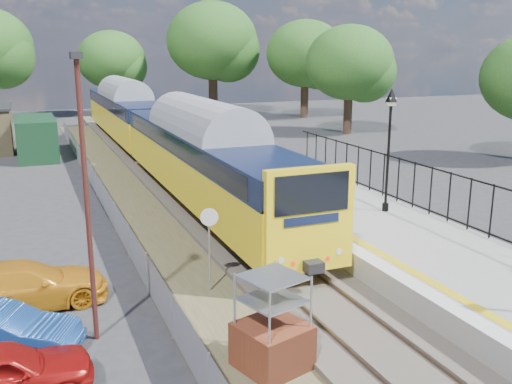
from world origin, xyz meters
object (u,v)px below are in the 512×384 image
brick_plinth (272,325)px  car_yellow (23,286)px  train (153,127)px  speed_sign (209,237)px  victorian_lamp_north (390,121)px  carpark_lamp (85,183)px

brick_plinth → car_yellow: 7.32m
train → speed_sign: size_ratio=16.10×
brick_plinth → speed_sign: speed_sign is taller
victorian_lamp_north → speed_sign: size_ratio=1.81×
victorian_lamp_north → car_yellow: bearing=-171.8°
brick_plinth → victorian_lamp_north: bearing=42.5°
train → car_yellow: (-7.51, -18.22, -1.70)m
carpark_lamp → car_yellow: 4.38m
brick_plinth → speed_sign: bearing=90.3°
car_yellow → speed_sign: bearing=-104.3°
car_yellow → victorian_lamp_north: bearing=-85.7°
speed_sign → carpark_lamp: 4.33m
brick_plinth → car_yellow: size_ratio=0.50×
train → brick_plinth: size_ratio=18.43×
brick_plinth → carpark_lamp: (-3.41, 2.84, 2.82)m
victorian_lamp_north → brick_plinth: size_ratio=2.08×
train → speed_sign: 19.32m
brick_plinth → carpark_lamp: carpark_lamp is taller
victorian_lamp_north → brick_plinth: 11.07m
train → brick_plinth: train is taller
train → brick_plinth: 23.71m
victorian_lamp_north → train: (-5.30, 16.38, -1.96)m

